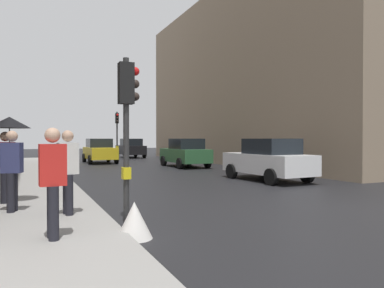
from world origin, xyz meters
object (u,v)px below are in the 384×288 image
traffic_light_near_left (127,110)px  warning_sign_triangle (134,220)px  pedestrian_with_grey_backpack (10,166)px  pedestrian_with_black_backpack (66,167)px  traffic_light_far_median (117,127)px  car_yellow_taxi (100,151)px  pedestrian_in_red_jacket (53,178)px  pedestrian_with_umbrella (8,135)px  car_white_compact (268,160)px  car_green_estate (185,153)px  car_dark_suv (131,148)px

traffic_light_near_left → warning_sign_triangle: size_ratio=5.24×
pedestrian_with_grey_backpack → pedestrian_with_black_backpack: same height
warning_sign_triangle → traffic_light_far_median: bearing=78.1°
car_yellow_taxi → pedestrian_with_grey_backpack: size_ratio=2.38×
traffic_light_far_median → warning_sign_triangle: (-4.96, -23.45, -2.40)m
traffic_light_near_left → pedestrian_in_red_jacket: traffic_light_near_left is taller
traffic_light_far_median → pedestrian_with_umbrella: traffic_light_far_median is taller
car_white_compact → pedestrian_with_grey_backpack: bearing=-158.9°
traffic_light_near_left → car_green_estate: bearing=62.3°
car_green_estate → pedestrian_with_black_backpack: 15.15m
traffic_light_near_left → car_yellow_taxi: traffic_light_near_left is taller
car_white_compact → pedestrian_with_umbrella: size_ratio=2.00×
traffic_light_near_left → pedestrian_with_black_backpack: traffic_light_near_left is taller
car_yellow_taxi → car_dark_suv: size_ratio=0.99×
car_green_estate → pedestrian_in_red_jacket: 16.92m
car_yellow_taxi → car_dark_suv: same height
car_white_compact → car_dark_suv: 20.70m
traffic_light_far_median → car_white_compact: bearing=-81.7°
traffic_light_far_median → car_green_estate: bearing=-75.9°
traffic_light_far_median → pedestrian_with_black_backpack: traffic_light_far_median is taller
pedestrian_in_red_jacket → car_white_compact: bearing=35.9°
car_yellow_taxi → pedestrian_with_grey_backpack: (-5.10, -17.99, 0.29)m
car_dark_suv → car_green_estate: bearing=-89.2°
car_dark_suv → pedestrian_with_grey_backpack: size_ratio=2.40×
traffic_light_far_median → car_green_estate: 9.36m
warning_sign_triangle → traffic_light_near_left: bearing=81.7°
pedestrian_with_black_backpack → car_dark_suv: bearing=72.4°
traffic_light_near_left → pedestrian_in_red_jacket: (-1.50, -1.18, -1.22)m
traffic_light_near_left → pedestrian_with_black_backpack: size_ratio=1.92×
car_yellow_taxi → pedestrian_with_black_backpack: bearing=-102.1°
traffic_light_near_left → traffic_light_far_median: size_ratio=0.86×
car_white_compact → warning_sign_triangle: size_ratio=6.58×
traffic_light_near_left → pedestrian_with_umbrella: size_ratio=1.59×
traffic_light_far_median → pedestrian_with_grey_backpack: bearing=-108.6°
car_green_estate → warning_sign_triangle: (-7.20, -14.55, -0.55)m
car_yellow_taxi → warning_sign_triangle: size_ratio=6.48×
car_white_compact → pedestrian_in_red_jacket: 10.87m
car_dark_suv → pedestrian_in_red_jacket: pedestrian_in_red_jacket is taller
car_white_compact → pedestrian_in_red_jacket: bearing=-144.1°
traffic_light_far_median → car_yellow_taxi: size_ratio=0.94×
car_dark_suv → warning_sign_triangle: car_dark_suv is taller
pedestrian_with_black_backpack → pedestrian_in_red_jacket: size_ratio=1.00×
car_dark_suv → pedestrian_with_black_backpack: bearing=-107.6°
traffic_light_near_left → pedestrian_with_grey_backpack: bearing=145.6°
pedestrian_in_red_jacket → warning_sign_triangle: (1.34, 0.05, -0.81)m
car_yellow_taxi → car_white_compact: (4.41, -14.31, 0.00)m
car_green_estate → car_dark_suv: size_ratio=0.99×
pedestrian_with_grey_backpack → warning_sign_triangle: bearing=-52.1°
traffic_light_near_left → car_white_compact: size_ratio=0.80×
car_green_estate → warning_sign_triangle: size_ratio=6.48×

